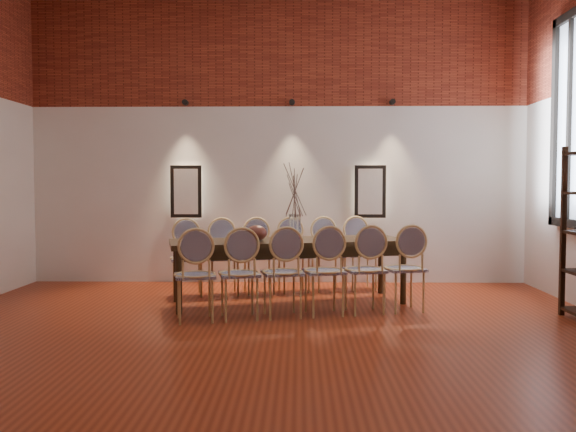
{
  "coord_description": "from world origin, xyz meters",
  "views": [
    {
      "loc": [
        0.31,
        -5.16,
        1.4
      ],
      "look_at": [
        0.18,
        1.58,
        1.05
      ],
      "focal_mm": 38.0,
      "sensor_mm": 36.0,
      "label": 1
    }
  ],
  "objects_px": {
    "chair_near_a": "(195,275)",
    "chair_near_c": "(282,273)",
    "dining_table": "(289,271)",
    "chair_far_d": "(294,256)",
    "chair_near_d": "(324,271)",
    "chair_near_e": "(365,270)",
    "chair_far_e": "(328,255)",
    "chair_far_f": "(360,254)",
    "chair_far_b": "(224,258)",
    "chair_far_c": "(259,257)",
    "chair_far_a": "(187,259)",
    "chair_near_b": "(239,274)",
    "book": "(288,238)",
    "vase": "(295,227)",
    "chair_near_f": "(404,269)",
    "bowl": "(256,233)"
  },
  "relations": [
    {
      "from": "chair_near_c",
      "to": "bowl",
      "type": "bearing_deg",
      "value": 103.74
    },
    {
      "from": "chair_far_b",
      "to": "chair_far_e",
      "type": "bearing_deg",
      "value": 180.0
    },
    {
      "from": "chair_far_d",
      "to": "chair_far_e",
      "type": "height_order",
      "value": "same"
    },
    {
      "from": "chair_near_c",
      "to": "chair_near_a",
      "type": "bearing_deg",
      "value": -180.0
    },
    {
      "from": "vase",
      "to": "chair_near_d",
      "type": "bearing_deg",
      "value": -64.2
    },
    {
      "from": "chair_far_c",
      "to": "vase",
      "type": "xyz_separation_m",
      "value": [
        0.46,
        -0.63,
        0.43
      ]
    },
    {
      "from": "chair_near_a",
      "to": "bowl",
      "type": "relative_size",
      "value": 3.92
    },
    {
      "from": "dining_table",
      "to": "book",
      "type": "bearing_deg",
      "value": 83.44
    },
    {
      "from": "chair_far_c",
      "to": "chair_near_c",
      "type": "bearing_deg",
      "value": 90.0
    },
    {
      "from": "chair_near_a",
      "to": "chair_near_c",
      "type": "relative_size",
      "value": 1.0
    },
    {
      "from": "chair_near_d",
      "to": "chair_near_c",
      "type": "bearing_deg",
      "value": -180.0
    },
    {
      "from": "chair_near_d",
      "to": "book",
      "type": "relative_size",
      "value": 3.62
    },
    {
      "from": "chair_near_a",
      "to": "chair_near_d",
      "type": "distance_m",
      "value": 1.37
    },
    {
      "from": "chair_near_d",
      "to": "chair_near_b",
      "type": "bearing_deg",
      "value": -180.0
    },
    {
      "from": "chair_near_a",
      "to": "chair_near_f",
      "type": "distance_m",
      "value": 2.29
    },
    {
      "from": "chair_near_f",
      "to": "vase",
      "type": "distance_m",
      "value": 1.36
    },
    {
      "from": "chair_near_d",
      "to": "chair_near_e",
      "type": "height_order",
      "value": "same"
    },
    {
      "from": "chair_far_a",
      "to": "chair_far_f",
      "type": "distance_m",
      "value": 2.29
    },
    {
      "from": "chair_far_c",
      "to": "book",
      "type": "bearing_deg",
      "value": 109.93
    },
    {
      "from": "chair_far_d",
      "to": "dining_table",
      "type": "bearing_deg",
      "value": 72.39
    },
    {
      "from": "chair_near_a",
      "to": "chair_far_a",
      "type": "height_order",
      "value": "same"
    },
    {
      "from": "vase",
      "to": "book",
      "type": "height_order",
      "value": "vase"
    },
    {
      "from": "chair_near_d",
      "to": "chair_far_e",
      "type": "relative_size",
      "value": 1.0
    },
    {
      "from": "vase",
      "to": "chair_far_b",
      "type": "bearing_deg",
      "value": 150.09
    },
    {
      "from": "chair_near_e",
      "to": "chair_far_c",
      "type": "bearing_deg",
      "value": 122.4
    },
    {
      "from": "chair_near_c",
      "to": "chair_near_d",
      "type": "distance_m",
      "value": 0.46
    },
    {
      "from": "chair_far_e",
      "to": "vase",
      "type": "relative_size",
      "value": 3.13
    },
    {
      "from": "chair_near_a",
      "to": "chair_near_c",
      "type": "xyz_separation_m",
      "value": [
        0.89,
        0.22,
        0.0
      ]
    },
    {
      "from": "chair_near_d",
      "to": "chair_far_f",
      "type": "xyz_separation_m",
      "value": [
        0.55,
        1.62,
        0.0
      ]
    },
    {
      "from": "chair_near_d",
      "to": "chair_far_c",
      "type": "bearing_deg",
      "value": 107.61
    },
    {
      "from": "chair_near_d",
      "to": "book",
      "type": "bearing_deg",
      "value": 105.64
    },
    {
      "from": "dining_table",
      "to": "chair_far_f",
      "type": "bearing_deg",
      "value": 32.22
    },
    {
      "from": "chair_far_a",
      "to": "chair_far_c",
      "type": "relative_size",
      "value": 1.0
    },
    {
      "from": "chair_near_f",
      "to": "book",
      "type": "relative_size",
      "value": 3.62
    },
    {
      "from": "chair_far_c",
      "to": "bowl",
      "type": "height_order",
      "value": "chair_far_c"
    },
    {
      "from": "chair_near_b",
      "to": "chair_far_b",
      "type": "relative_size",
      "value": 1.0
    },
    {
      "from": "chair_far_c",
      "to": "chair_far_f",
      "type": "distance_m",
      "value": 1.37
    },
    {
      "from": "chair_near_e",
      "to": "book",
      "type": "bearing_deg",
      "value": 130.68
    },
    {
      "from": "chair_far_b",
      "to": "chair_near_b",
      "type": "bearing_deg",
      "value": 90.0
    },
    {
      "from": "dining_table",
      "to": "chair_far_e",
      "type": "height_order",
      "value": "chair_far_e"
    },
    {
      "from": "chair_far_e",
      "to": "chair_far_f",
      "type": "xyz_separation_m",
      "value": [
        0.45,
        0.11,
        0.0
      ]
    },
    {
      "from": "book",
      "to": "bowl",
      "type": "bearing_deg",
      "value": -149.95
    },
    {
      "from": "chair_near_a",
      "to": "chair_near_c",
      "type": "distance_m",
      "value": 0.92
    },
    {
      "from": "chair_near_a",
      "to": "chair_far_c",
      "type": "height_order",
      "value": "same"
    },
    {
      "from": "chair_near_b",
      "to": "vase",
      "type": "distance_m",
      "value": 1.13
    },
    {
      "from": "dining_table",
      "to": "chair_far_d",
      "type": "relative_size",
      "value": 2.92
    },
    {
      "from": "chair_far_e",
      "to": "chair_near_b",
      "type": "bearing_deg",
      "value": 46.41
    },
    {
      "from": "chair_near_b",
      "to": "chair_near_e",
      "type": "relative_size",
      "value": 1.0
    },
    {
      "from": "chair_near_f",
      "to": "chair_near_a",
      "type": "bearing_deg",
      "value": 180.0
    },
    {
      "from": "chair_far_f",
      "to": "bowl",
      "type": "relative_size",
      "value": 3.92
    }
  ]
}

